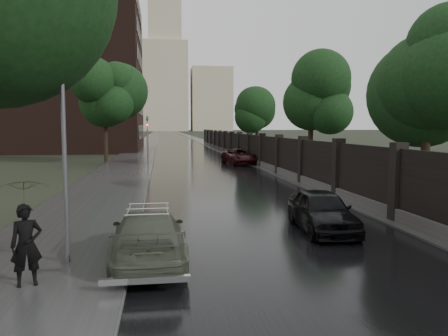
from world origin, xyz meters
TOP-DOWN VIEW (x-y plane):
  - ground at (0.00, 0.00)m, footprint 800.00×800.00m
  - road at (0.00, 190.00)m, footprint 8.00×420.00m
  - sidewalk_left at (-6.00, 190.00)m, footprint 4.00×420.00m
  - verge_right at (5.50, 190.00)m, footprint 3.00×420.00m
  - fence_right at (4.60, 32.01)m, footprint 0.45×75.72m
  - tree_left_far at (-8.00, 30.00)m, footprint 4.25×4.25m
  - tree_right_a at (7.50, 8.00)m, footprint 4.08×4.08m
  - tree_right_b at (7.50, 22.00)m, footprint 4.08×4.08m
  - tree_right_c at (7.50, 40.00)m, footprint 4.08×4.08m
  - lamp_post at (-5.40, 1.50)m, footprint 0.25×0.12m
  - traffic_light at (-4.30, 24.99)m, footprint 0.16×0.32m
  - brick_building at (-18.00, 52.00)m, footprint 24.00×18.00m
  - stalinist_tower at (0.00, 300.00)m, footprint 92.00×30.00m
  - volga_sedan at (-3.60, 1.81)m, footprint 1.83×4.27m
  - car_right_near at (1.60, 4.09)m, footprint 1.71×3.85m
  - car_right_far at (3.35, 27.97)m, footprint 2.85×5.11m
  - pedestrian_umbrella at (-5.86, 0.08)m, footprint 1.19×1.20m

SIDE VIEW (x-z plane):
  - ground at x=0.00m, z-range 0.00..0.00m
  - road at x=0.00m, z-range 0.00..0.02m
  - verge_right at x=5.50m, z-range 0.00..0.08m
  - sidewalk_left at x=-6.00m, z-range 0.00..0.16m
  - volga_sedan at x=-3.60m, z-range 0.00..1.23m
  - car_right_near at x=1.60m, z-range 0.00..1.29m
  - car_right_far at x=3.35m, z-range 0.00..1.35m
  - fence_right at x=4.60m, z-range -0.34..2.36m
  - pedestrian_umbrella at x=-5.86m, z-range 0.57..3.07m
  - traffic_light at x=-4.30m, z-range 0.40..4.40m
  - lamp_post at x=-5.40m, z-range 0.12..5.23m
  - tree_right_a at x=7.50m, z-range 1.44..8.46m
  - tree_right_b at x=7.50m, z-range 1.44..8.46m
  - tree_right_c at x=7.50m, z-range 1.44..8.46m
  - tree_left_far at x=-8.00m, z-range 1.55..8.94m
  - brick_building at x=-18.00m, z-range 0.00..20.00m
  - stalinist_tower at x=0.00m, z-range -41.12..117.88m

